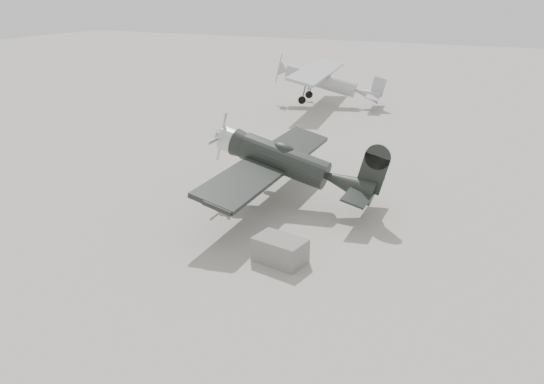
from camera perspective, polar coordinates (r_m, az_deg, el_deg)
The scene contains 4 objects.
ground at distance 22.38m, azimuth -4.07°, elevation -3.19°, with size 160.00×160.00×0.00m, color gray.
lowwing_monoplane at distance 23.55m, azimuth 2.17°, elevation 3.02°, with size 7.90×10.96×3.56m.
highwing_monoplane at distance 44.69m, azimuth 5.76°, elevation 12.08°, with size 8.99×12.62×3.56m.
equipment_block at distance 19.00m, azimuth 0.86°, elevation -6.27°, with size 1.81×1.13×0.91m, color slate.
Camera 1 is at (10.02, -17.76, 9.21)m, focal length 35.00 mm.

